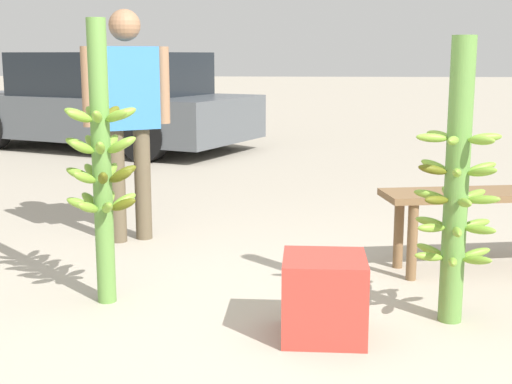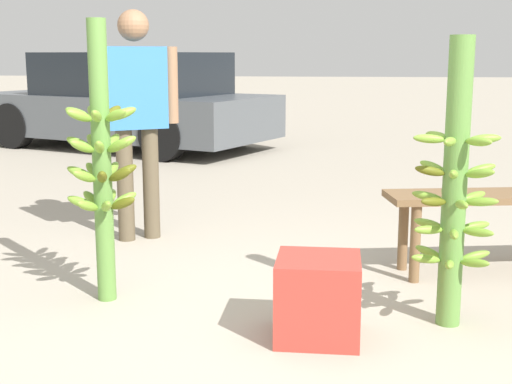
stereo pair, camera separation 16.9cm
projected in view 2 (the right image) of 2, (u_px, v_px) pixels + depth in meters
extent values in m
plane|color=#A89E8C|center=(268.00, 342.00, 3.25)|extent=(80.00, 80.00, 0.00)
cylinder|color=#5B8C3D|center=(102.00, 164.00, 3.68)|extent=(0.10, 0.10, 1.47)
ellipsoid|color=#75A333|center=(79.00, 114.00, 3.65)|extent=(0.16, 0.06, 0.10)
ellipsoid|color=#75A333|center=(79.00, 116.00, 3.55)|extent=(0.14, 0.15, 0.10)
ellipsoid|color=#75A333|center=(96.00, 116.00, 3.52)|extent=(0.08, 0.16, 0.10)
ellipsoid|color=#75A333|center=(116.00, 115.00, 3.56)|extent=(0.16, 0.12, 0.10)
ellipsoid|color=#75A333|center=(123.00, 114.00, 3.66)|extent=(0.16, 0.11, 0.10)
ellipsoid|color=#545914|center=(113.00, 113.00, 3.73)|extent=(0.09, 0.16, 0.10)
ellipsoid|color=#75A333|center=(93.00, 113.00, 3.73)|extent=(0.13, 0.16, 0.10)
ellipsoid|color=#75A333|center=(118.00, 146.00, 3.60)|extent=(0.16, 0.11, 0.11)
ellipsoid|color=#75A333|center=(123.00, 143.00, 3.70)|extent=(0.16, 0.12, 0.11)
ellipsoid|color=#75A333|center=(112.00, 142.00, 3.76)|extent=(0.08, 0.16, 0.11)
ellipsoid|color=#75A333|center=(93.00, 142.00, 3.75)|extent=(0.14, 0.15, 0.11)
ellipsoid|color=#75A333|center=(80.00, 144.00, 3.67)|extent=(0.16, 0.05, 0.11)
ellipsoid|color=#75A333|center=(82.00, 146.00, 3.58)|extent=(0.13, 0.15, 0.11)
ellipsoid|color=#75A333|center=(99.00, 147.00, 3.55)|extent=(0.09, 0.16, 0.11)
ellipsoid|color=#75A333|center=(112.00, 170.00, 3.79)|extent=(0.07, 0.16, 0.10)
ellipsoid|color=#75A333|center=(93.00, 171.00, 3.77)|extent=(0.14, 0.15, 0.10)
ellipsoid|color=#75A333|center=(81.00, 173.00, 3.69)|extent=(0.16, 0.06, 0.10)
ellipsoid|color=#75A333|center=(84.00, 176.00, 3.60)|extent=(0.13, 0.16, 0.10)
ellipsoid|color=#545914|center=(102.00, 177.00, 3.58)|extent=(0.10, 0.16, 0.10)
ellipsoid|color=#545914|center=(120.00, 175.00, 3.64)|extent=(0.16, 0.10, 0.10)
ellipsoid|color=#545914|center=(124.00, 172.00, 3.73)|extent=(0.16, 0.12, 0.10)
ellipsoid|color=#75A333|center=(92.00, 199.00, 3.79)|extent=(0.15, 0.14, 0.10)
ellipsoid|color=#75A333|center=(81.00, 202.00, 3.70)|extent=(0.16, 0.08, 0.10)
ellipsoid|color=#75A333|center=(88.00, 206.00, 3.62)|extent=(0.11, 0.16, 0.10)
ellipsoid|color=#75A333|center=(106.00, 206.00, 3.61)|extent=(0.11, 0.16, 0.10)
ellipsoid|color=#545914|center=(123.00, 203.00, 3.68)|extent=(0.16, 0.08, 0.10)
ellipsoid|color=#75A333|center=(124.00, 200.00, 3.77)|extent=(0.15, 0.14, 0.10)
ellipsoid|color=#75A333|center=(110.00, 198.00, 3.83)|extent=(0.05, 0.16, 0.10)
cylinder|color=#5B8C3D|center=(455.00, 185.00, 3.34)|extent=(0.11, 0.11, 1.37)
ellipsoid|color=#75A333|center=(429.00, 139.00, 3.29)|extent=(0.16, 0.06, 0.05)
ellipsoid|color=#75A333|center=(450.00, 142.00, 3.18)|extent=(0.10, 0.16, 0.05)
ellipsoid|color=#75A333|center=(479.00, 142.00, 3.19)|extent=(0.13, 0.15, 0.05)
ellipsoid|color=#75A333|center=(485.00, 139.00, 3.30)|extent=(0.16, 0.06, 0.05)
ellipsoid|color=#75A333|center=(464.00, 136.00, 3.40)|extent=(0.10, 0.16, 0.05)
ellipsoid|color=#75A333|center=(437.00, 136.00, 3.40)|extent=(0.13, 0.15, 0.05)
ellipsoid|color=#75A333|center=(481.00, 169.00, 3.35)|extent=(0.16, 0.09, 0.07)
ellipsoid|color=#75A333|center=(457.00, 166.00, 3.44)|extent=(0.07, 0.16, 0.07)
ellipsoid|color=#75A333|center=(433.00, 167.00, 3.42)|extent=(0.14, 0.14, 0.07)
ellipsoid|color=#545914|center=(430.00, 171.00, 3.30)|extent=(0.16, 0.09, 0.07)
ellipsoid|color=#75A333|center=(453.00, 174.00, 3.20)|extent=(0.07, 0.16, 0.07)
ellipsoid|color=#75A333|center=(480.00, 173.00, 3.23)|extent=(0.14, 0.14, 0.07)
ellipsoid|color=#75A333|center=(427.00, 196.00, 3.41)|extent=(0.16, 0.10, 0.06)
ellipsoid|color=#545914|center=(434.00, 202.00, 3.29)|extent=(0.15, 0.13, 0.06)
ellipsoid|color=#75A333|center=(462.00, 205.00, 3.22)|extent=(0.06, 0.16, 0.06)
ellipsoid|color=#75A333|center=(482.00, 202.00, 3.29)|extent=(0.16, 0.10, 0.06)
ellipsoid|color=#75A333|center=(474.00, 196.00, 3.41)|extent=(0.15, 0.13, 0.06)
ellipsoid|color=#75A333|center=(447.00, 194.00, 3.48)|extent=(0.06, 0.16, 0.06)
ellipsoid|color=#75A333|center=(478.00, 232.00, 3.29)|extent=(0.15, 0.12, 0.05)
ellipsoid|color=#75A333|center=(476.00, 226.00, 3.41)|extent=(0.16, 0.10, 0.05)
ellipsoid|color=#75A333|center=(451.00, 222.00, 3.50)|extent=(0.06, 0.16, 0.05)
ellipsoid|color=#75A333|center=(428.00, 224.00, 3.46)|extent=(0.15, 0.12, 0.05)
ellipsoid|color=#75A333|center=(429.00, 230.00, 3.34)|extent=(0.16, 0.10, 0.05)
ellipsoid|color=#75A333|center=(454.00, 234.00, 3.25)|extent=(0.06, 0.16, 0.05)
ellipsoid|color=#75A333|center=(449.00, 265.00, 3.28)|extent=(0.07, 0.16, 0.07)
ellipsoid|color=#75A333|center=(475.00, 263.00, 3.31)|extent=(0.14, 0.13, 0.07)
ellipsoid|color=#75A333|center=(475.00, 256.00, 3.43)|extent=(0.16, 0.09, 0.07)
ellipsoid|color=#75A333|center=(452.00, 250.00, 3.52)|extent=(0.07, 0.16, 0.07)
ellipsoid|color=#75A333|center=(428.00, 252.00, 3.50)|extent=(0.14, 0.13, 0.07)
ellipsoid|color=#75A333|center=(426.00, 259.00, 3.38)|extent=(0.16, 0.09, 0.07)
cylinder|color=brown|center=(125.00, 185.00, 4.96)|extent=(0.16, 0.16, 0.79)
cylinder|color=brown|center=(151.00, 183.00, 5.03)|extent=(0.16, 0.16, 0.79)
cube|color=#3372B2|center=(135.00, 88.00, 4.87)|extent=(0.45, 0.37, 0.56)
cylinder|color=#936B4C|center=(98.00, 87.00, 4.76)|extent=(0.13, 0.13, 0.53)
cylinder|color=#936B4C|center=(171.00, 85.00, 4.97)|extent=(0.13, 0.13, 0.53)
sphere|color=#936B4C|center=(133.00, 25.00, 4.79)|extent=(0.21, 0.21, 0.21)
cube|color=brown|center=(508.00, 196.00, 4.18)|extent=(1.47, 0.61, 0.04)
cylinder|color=brown|center=(403.00, 233.00, 4.30)|extent=(0.06, 0.06, 0.45)
cylinder|color=brown|center=(415.00, 244.00, 4.06)|extent=(0.06, 0.06, 0.45)
cube|color=#4C5156|center=(125.00, 115.00, 10.00)|extent=(4.53, 3.28, 0.57)
cube|color=black|center=(133.00, 73.00, 9.81)|extent=(2.75, 2.43, 0.57)
cylinder|color=black|center=(14.00, 126.00, 9.92)|extent=(0.66, 0.43, 0.63)
cylinder|color=black|center=(96.00, 117.00, 11.36)|extent=(0.66, 0.43, 0.63)
cylinder|color=black|center=(163.00, 136.00, 8.69)|extent=(0.66, 0.43, 0.63)
cylinder|color=black|center=(234.00, 124.00, 10.13)|extent=(0.66, 0.43, 0.63)
cube|color=#B2382D|center=(318.00, 298.00, 3.26)|extent=(0.38, 0.38, 0.38)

